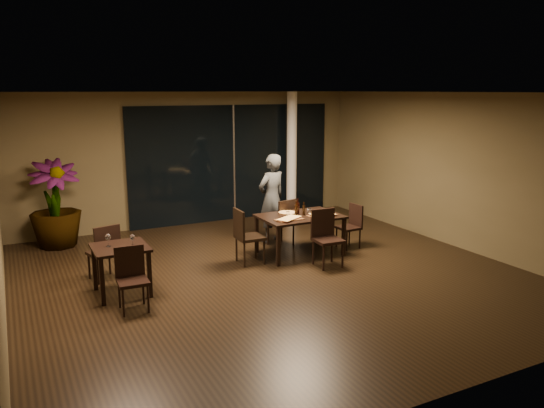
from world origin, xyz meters
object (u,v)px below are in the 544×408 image
(chair_main_far, at_px, (284,220))
(chair_side_far, at_px, (105,250))
(chair_main_near, at_px, (326,234))
(chair_main_right, at_px, (352,224))
(side_table, at_px, (120,254))
(bottle_a, at_px, (296,208))
(bottle_b, at_px, (304,209))
(diner, at_px, (272,198))
(chair_main_left, at_px, (245,233))
(chair_side_near, at_px, (131,275))
(potted_plant, at_px, (55,204))
(bottle_c, at_px, (298,206))
(main_table, at_px, (300,219))

(chair_main_far, xyz_separation_m, chair_side_far, (-3.48, -0.41, -0.01))
(chair_main_near, distance_m, chair_main_right, 1.24)
(side_table, relative_size, bottle_a, 2.98)
(chair_main_right, relative_size, bottle_b, 3.46)
(chair_main_near, relative_size, bottle_a, 3.69)
(chair_side_far, relative_size, diner, 0.52)
(bottle_a, bearing_deg, diner, 90.17)
(chair_main_far, relative_size, chair_main_near, 0.96)
(chair_main_left, distance_m, bottle_a, 1.13)
(chair_main_left, height_order, chair_side_near, chair_main_left)
(chair_main_near, relative_size, bottle_b, 4.04)
(chair_main_left, height_order, potted_plant, potted_plant)
(side_table, height_order, bottle_c, bottle_c)
(main_table, bearing_deg, potted_plant, 147.09)
(bottle_a, bearing_deg, chair_main_far, 86.06)
(chair_main_right, relative_size, chair_side_near, 0.95)
(chair_main_right, xyz_separation_m, potted_plant, (-5.15, 2.67, 0.39))
(main_table, xyz_separation_m, bottle_a, (-0.07, 0.04, 0.21))
(chair_main_far, height_order, chair_main_near, chair_main_near)
(main_table, distance_m, bottle_b, 0.21)
(side_table, relative_size, chair_side_far, 0.85)
(chair_main_right, height_order, chair_side_far, chair_side_far)
(chair_main_left, bearing_deg, potted_plant, 49.11)
(potted_plant, xyz_separation_m, bottle_c, (4.03, -2.49, 0.04))
(chair_main_left, bearing_deg, bottle_c, -80.38)
(chair_main_right, distance_m, chair_side_far, 4.65)
(chair_main_left, height_order, chair_main_right, chair_main_left)
(chair_main_near, distance_m, diner, 1.82)
(diner, xyz_separation_m, potted_plant, (-3.95, 1.57, -0.04))
(chair_main_far, distance_m, chair_main_left, 1.29)
(bottle_a, bearing_deg, bottle_c, 44.01)
(bottle_a, bearing_deg, main_table, -28.26)
(side_table, height_order, chair_main_left, chair_main_left)
(potted_plant, bearing_deg, chair_main_near, -39.18)
(chair_side_far, relative_size, bottle_b, 3.81)
(chair_main_far, xyz_separation_m, bottle_b, (0.10, -0.61, 0.34))
(chair_side_near, height_order, bottle_b, bottle_b)
(side_table, bearing_deg, chair_main_right, 5.46)
(chair_main_near, height_order, chair_side_far, chair_main_near)
(chair_side_near, bearing_deg, potted_plant, 102.12)
(bottle_b, bearing_deg, bottle_c, 117.38)
(chair_side_near, xyz_separation_m, diner, (3.31, 2.16, 0.40))
(chair_main_near, bearing_deg, chair_main_far, 98.59)
(bottle_c, bearing_deg, diner, 94.91)
(chair_main_near, bearing_deg, chair_side_near, -170.16)
(main_table, bearing_deg, chair_main_right, -3.39)
(side_table, xyz_separation_m, chair_main_far, (3.37, 1.10, -0.09))
(chair_main_left, height_order, bottle_c, bottle_c)
(diner, height_order, bottle_a, diner)
(chair_main_right, relative_size, diner, 0.47)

